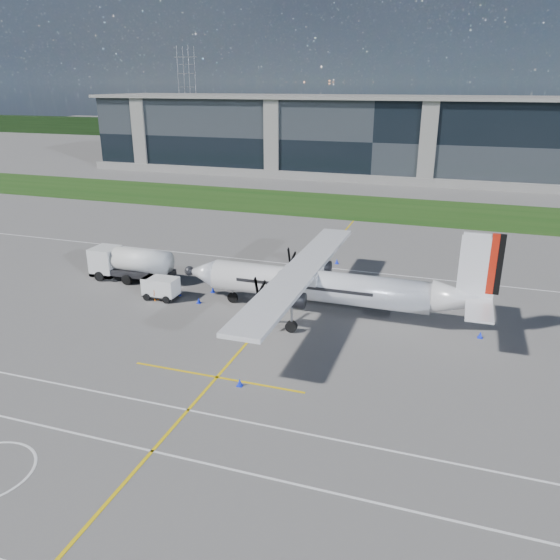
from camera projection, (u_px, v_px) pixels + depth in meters
The scene contains 17 objects.
ground at pixel (334, 218), 77.44m from camera, with size 400.00×400.00×0.00m, color #625F5D.
grass_strip at pixel (346, 206), 84.56m from camera, with size 400.00×18.00×0.04m, color #184011.
terminal_building at pixel (381, 138), 110.51m from camera, with size 120.00×20.00×15.00m, color black.
tree_line at pixel (410, 135), 165.49m from camera, with size 400.00×6.00×6.00m, color black.
pylon_west at pixel (187, 91), 194.28m from camera, with size 9.00×4.60×30.00m, color gray, non-canonical shape.
yellow_taxiway_centerline at pixel (291, 293), 49.82m from camera, with size 0.20×70.00×0.01m, color yellow.
white_lane_line at pixel (103, 440), 29.34m from camera, with size 90.00×0.15×0.01m, color white.
turboprop_aircraft at pixel (329, 269), 43.74m from camera, with size 25.62×26.57×7.97m, color silver, non-canonical shape.
fuel_tanker_truck at pixel (126, 264), 52.65m from camera, with size 8.65×2.81×3.25m, color silver, non-canonical shape.
baggage_tug at pixel (161, 288), 48.25m from camera, with size 3.22×1.93×1.93m, color silver, non-canonical shape.
ground_crew_person at pixel (156, 290), 47.73m from camera, with size 0.82×0.59×2.01m, color #F25907.
safety_cone_fwd at pixel (179, 293), 49.12m from camera, with size 0.36×0.36×0.50m, color #0C22DB.
safety_cone_portwing at pixel (240, 382), 34.48m from camera, with size 0.36×0.36×0.50m, color #0C22DB.
safety_cone_nose_stbd at pixel (213, 290), 49.86m from camera, with size 0.36×0.36×0.50m, color #0C22DB.
safety_cone_nose_port at pixel (199, 300), 47.43m from camera, with size 0.36×0.36×0.50m, color #0C22DB.
safety_cone_tail at pixel (480, 335), 40.97m from camera, with size 0.36×0.36×0.50m, color #0C22DB.
safety_cone_stbdwing at pixel (337, 261), 57.75m from camera, with size 0.36×0.36×0.50m, color #0C22DB.
Camera 1 is at (16.88, -34.31, 18.12)m, focal length 35.00 mm.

